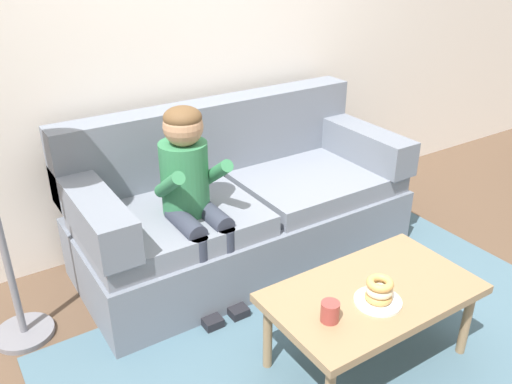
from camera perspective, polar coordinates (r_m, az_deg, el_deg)
name	(u,v)px	position (r m, az deg, el deg)	size (l,w,h in m)	color
ground	(318,329)	(2.93, 6.69, -14.34)	(10.00, 10.00, 0.00)	brown
wall_back	(186,20)	(3.44, -7.55, 17.75)	(8.00, 0.10, 2.80)	silver
area_rug	(350,356)	(2.79, 10.06, -16.94)	(2.77, 1.75, 0.01)	#476675
couch	(239,207)	(3.32, -1.78, -1.60)	(2.02, 0.90, 0.95)	slate
coffee_table	(372,298)	(2.55, 12.34, -10.99)	(0.98, 0.56, 0.42)	#937551
person_child	(192,188)	(2.84, -6.90, 0.44)	(0.34, 0.58, 1.10)	#337A4C
plate	(377,301)	(2.45, 12.86, -11.35)	(0.21, 0.21, 0.01)	white
donut	(378,297)	(2.43, 12.92, -10.88)	(0.12, 0.12, 0.04)	tan
donut_second	(379,290)	(2.41, 13.00, -10.20)	(0.12, 0.12, 0.04)	beige
donut_third	(380,283)	(2.39, 13.09, -9.50)	(0.12, 0.12, 0.04)	tan
mug	(330,312)	(2.30, 7.93, -12.57)	(0.08, 0.08, 0.09)	#993D38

